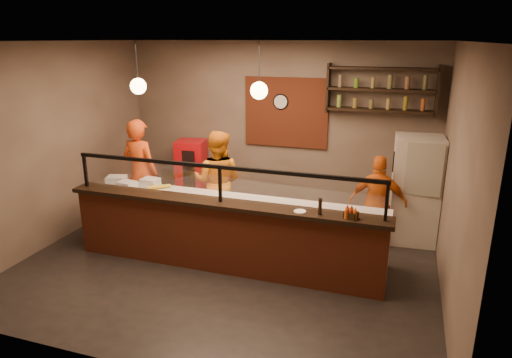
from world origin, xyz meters
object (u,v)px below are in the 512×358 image
(wall_clock, at_px, (281,102))
(pepper_mill, at_px, (320,206))
(cook_right, at_px, (378,202))
(pizza_dough, at_px, (213,201))
(fridge, at_px, (415,190))
(cook_mid, at_px, (218,182))
(red_cooler, at_px, (192,172))
(condiment_caddy, at_px, (351,215))
(cook_left, at_px, (141,172))

(wall_clock, relative_size, pepper_mill, 1.36)
(cook_right, relative_size, pizza_dough, 3.26)
(fridge, bearing_deg, cook_mid, -173.32)
(red_cooler, xyz_separation_m, pepper_mill, (3.06, -2.49, 0.52))
(condiment_caddy, bearing_deg, pepper_mill, 179.74)
(cook_right, height_order, condiment_caddy, cook_right)
(cook_left, relative_size, pepper_mill, 8.65)
(cook_mid, relative_size, red_cooler, 1.36)
(cook_mid, xyz_separation_m, red_cooler, (-1.04, 1.11, -0.24))
(cook_left, distance_m, pizza_dough, 1.96)
(cook_left, height_order, red_cooler, cook_left)
(wall_clock, xyz_separation_m, red_cooler, (-1.75, -0.31, -1.45))
(cook_right, height_order, pizza_dough, cook_right)
(red_cooler, bearing_deg, cook_mid, -56.58)
(cook_right, bearing_deg, cook_left, 4.37)
(cook_right, bearing_deg, red_cooler, -13.79)
(wall_clock, distance_m, fridge, 2.90)
(condiment_caddy, xyz_separation_m, pepper_mill, (-0.40, 0.00, 0.07))
(cook_left, bearing_deg, cook_right, -168.18)
(cook_mid, xyz_separation_m, pepper_mill, (2.02, -1.39, 0.28))
(fridge, bearing_deg, pizza_dough, -155.59)
(red_cooler, bearing_deg, cook_right, -23.77)
(fridge, relative_size, pepper_mill, 7.97)
(wall_clock, height_order, pizza_dough, wall_clock)
(condiment_caddy, bearing_deg, cook_right, 81.00)
(cook_mid, height_order, pizza_dough, cook_mid)
(cook_mid, relative_size, fridge, 1.01)
(fridge, xyz_separation_m, condiment_caddy, (-0.80, -2.00, 0.22))
(wall_clock, distance_m, cook_right, 2.67)
(cook_left, distance_m, condiment_caddy, 4.06)
(wall_clock, relative_size, cook_mid, 0.17)
(fridge, relative_size, pizza_dough, 3.80)
(cook_left, relative_size, red_cooler, 1.47)
(cook_mid, bearing_deg, pepper_mill, 141.08)
(red_cooler, xyz_separation_m, pizza_dough, (1.37, -2.06, 0.25))
(cook_left, distance_m, pepper_mill, 3.69)
(fridge, height_order, pepper_mill, fridge)
(pepper_mill, bearing_deg, condiment_caddy, -0.26)
(cook_left, bearing_deg, red_cooler, -100.40)
(wall_clock, distance_m, condiment_caddy, 3.43)
(cook_mid, height_order, cook_right, cook_mid)
(fridge, height_order, pizza_dough, fridge)
(fridge, relative_size, condiment_caddy, 11.05)
(cook_right, bearing_deg, pepper_mill, 67.87)
(cook_right, distance_m, pepper_mill, 1.75)
(cook_right, xyz_separation_m, pepper_mill, (-0.65, -1.57, 0.42))
(wall_clock, bearing_deg, cook_mid, -116.66)
(cook_left, distance_m, cook_mid, 1.44)
(cook_left, relative_size, pizza_dough, 4.12)
(cook_left, bearing_deg, cook_mid, -167.84)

